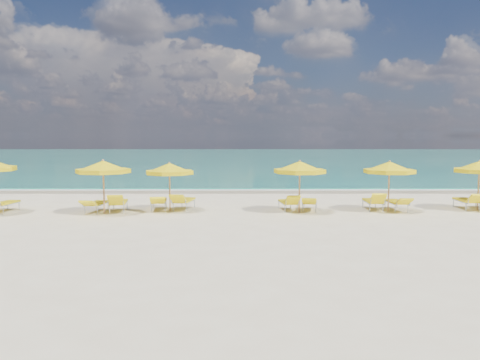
{
  "coord_description": "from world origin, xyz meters",
  "views": [
    {
      "loc": [
        -0.05,
        -19.31,
        3.17
      ],
      "look_at": [
        0.0,
        1.5,
        1.2
      ],
      "focal_mm": 35.0,
      "sensor_mm": 36.0,
      "label": 1
    }
  ],
  "objects": [
    {
      "name": "ocean",
      "position": [
        0.0,
        48.0,
        0.0
      ],
      "size": [
        120.0,
        80.0,
        0.3
      ],
      "primitive_type": "cube",
      "color": "#157865",
      "rests_on": "ground"
    },
    {
      "name": "lounger_5_right",
      "position": [
        6.67,
        0.35,
        0.22
      ],
      "size": [
        0.66,
        1.86,
        0.69
      ],
      "rotation": [
        0.0,
        0.0,
        0.04
      ],
      "color": "#A5A8AD",
      "rests_on": "ground"
    },
    {
      "name": "umbrella_3",
      "position": [
        -2.96,
        0.23,
        1.78
      ],
      "size": [
        2.34,
        2.34,
        2.09
      ],
      "rotation": [
        0.0,
        0.0,
        -0.15
      ],
      "color": "tan",
      "rests_on": "ground"
    },
    {
      "name": "whitecap_near",
      "position": [
        -6.0,
        17.0,
        0.0
      ],
      "size": [
        14.0,
        0.36,
        0.05
      ],
      "primitive_type": "cube",
      "color": "white",
      "rests_on": "ground"
    },
    {
      "name": "lounger_5_left",
      "position": [
        5.69,
        0.48,
        0.23
      ],
      "size": [
        0.67,
        1.82,
        0.86
      ],
      "rotation": [
        0.0,
        0.0,
        -0.03
      ],
      "color": "#A5A8AD",
      "rests_on": "ground"
    },
    {
      "name": "ground_plane",
      "position": [
        0.0,
        0.0,
        0.0
      ],
      "size": [
        120.0,
        120.0,
        0.0
      ],
      "primitive_type": "plane",
      "color": "beige"
    },
    {
      "name": "umbrella_6",
      "position": [
        10.19,
        0.49,
        1.84
      ],
      "size": [
        2.25,
        2.25,
        2.16
      ],
      "rotation": [
        0.0,
        0.0,
        -0.06
      ],
      "color": "tan",
      "rests_on": "ground"
    },
    {
      "name": "lounger_4_right",
      "position": [
        2.97,
        0.42,
        0.22
      ],
      "size": [
        0.92,
        1.92,
        0.69
      ],
      "rotation": [
        0.0,
        0.0,
        -0.18
      ],
      "color": "#A5A8AD",
      "rests_on": "ground"
    },
    {
      "name": "lounger_6_left",
      "position": [
        9.82,
        0.69,
        0.23
      ],
      "size": [
        0.67,
        1.89,
        0.82
      ],
      "rotation": [
        0.0,
        0.0,
        -0.02
      ],
      "color": "#A5A8AD",
      "rests_on": "ground"
    },
    {
      "name": "wet_sand_band",
      "position": [
        0.0,
        7.4,
        0.0
      ],
      "size": [
        120.0,
        2.6,
        0.01
      ],
      "primitive_type": "cube",
      "color": "tan",
      "rests_on": "ground"
    },
    {
      "name": "lounger_1_right",
      "position": [
        -9.87,
        0.11,
        0.21
      ],
      "size": [
        0.74,
        1.8,
        0.76
      ],
      "rotation": [
        0.0,
        0.0,
        -0.09
      ],
      "color": "#A5A8AD",
      "rests_on": "ground"
    },
    {
      "name": "lounger_3_left",
      "position": [
        -3.48,
        0.52,
        0.23
      ],
      "size": [
        0.86,
        2.02,
        0.74
      ],
      "rotation": [
        0.0,
        0.0,
        0.12
      ],
      "color": "#A5A8AD",
      "rests_on": "ground"
    },
    {
      "name": "umbrella_2",
      "position": [
        -5.54,
        -0.45,
        1.9
      ],
      "size": [
        2.51,
        2.51,
        2.23
      ],
      "rotation": [
        0.0,
        0.0,
        0.15
      ],
      "color": "tan",
      "rests_on": "ground"
    },
    {
      "name": "whitecap_far",
      "position": [
        8.0,
        24.0,
        0.0
      ],
      "size": [
        18.0,
        0.3,
        0.05
      ],
      "primitive_type": "cube",
      "color": "white",
      "rests_on": "ground"
    },
    {
      "name": "umbrella_4",
      "position": [
        2.45,
        -0.15,
        1.86
      ],
      "size": [
        2.67,
        2.67,
        2.19
      ],
      "rotation": [
        0.0,
        0.0,
        -0.28
      ],
      "color": "tan",
      "rests_on": "ground"
    },
    {
      "name": "lounger_4_left",
      "position": [
        2.05,
        0.35,
        0.21
      ],
      "size": [
        0.8,
        1.78,
        0.79
      ],
      "rotation": [
        0.0,
        0.0,
        0.14
      ],
      "color": "#A5A8AD",
      "rests_on": "ground"
    },
    {
      "name": "lounger_2_right",
      "position": [
        -5.1,
        0.08,
        0.23
      ],
      "size": [
        0.86,
        1.94,
        0.86
      ],
      "rotation": [
        0.0,
        0.0,
        0.13
      ],
      "color": "#A5A8AD",
      "rests_on": "ground"
    },
    {
      "name": "umbrella_5",
      "position": [
        6.23,
        0.1,
        1.84
      ],
      "size": [
        2.82,
        2.82,
        2.16
      ],
      "rotation": [
        0.0,
        0.0,
        -0.43
      ],
      "color": "tan",
      "rests_on": "ground"
    },
    {
      "name": "lounger_3_right",
      "position": [
        -2.42,
        0.61,
        0.24
      ],
      "size": [
        0.95,
        2.02,
        0.82
      ],
      "rotation": [
        0.0,
        0.0,
        -0.17
      ],
      "color": "#A5A8AD",
      "rests_on": "ground"
    },
    {
      "name": "lounger_2_left",
      "position": [
        -6.0,
        0.0,
        0.21
      ],
      "size": [
        0.75,
        1.88,
        0.65
      ],
      "rotation": [
        0.0,
        0.0,
        -0.1
      ],
      "color": "#A5A8AD",
      "rests_on": "ground"
    },
    {
      "name": "foam_line",
      "position": [
        0.0,
        8.2,
        0.0
      ],
      "size": [
        120.0,
        1.2,
        0.03
      ],
      "primitive_type": "cube",
      "color": "white",
      "rests_on": "ground"
    }
  ]
}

